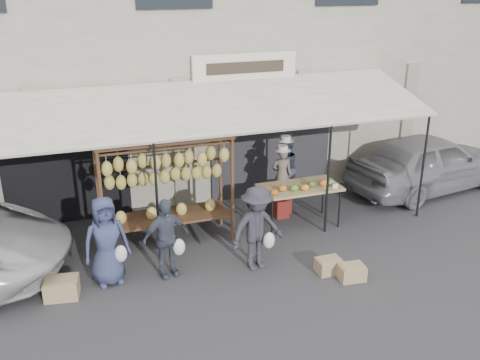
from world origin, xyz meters
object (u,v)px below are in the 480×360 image
at_px(banana_rack, 165,170).
at_px(crate_near_a, 329,266).
at_px(customer_right, 257,228).
at_px(crate_far, 62,288).
at_px(vendor_right, 285,168).
at_px(produce_table, 300,188).
at_px(customer_mid, 166,238).
at_px(crate_near_b, 352,272).
at_px(vendor_left, 282,174).
at_px(customer_left, 106,241).
at_px(sedan, 429,162).

height_order(banana_rack, crate_near_a, banana_rack).
height_order(customer_right, crate_near_a, customer_right).
bearing_deg(crate_far, vendor_right, 21.53).
height_order(produce_table, customer_mid, customer_mid).
height_order(banana_rack, crate_near_b, banana_rack).
relative_size(crate_near_b, crate_far, 0.82).
relative_size(customer_right, crate_near_b, 3.57).
relative_size(banana_rack, crate_near_b, 5.77).
relative_size(produce_table, vendor_left, 1.45).
height_order(banana_rack, customer_left, banana_rack).
relative_size(produce_table, customer_left, 1.05).
distance_m(banana_rack, produce_table, 2.91).
bearing_deg(crate_near_a, sedan, 33.39).
relative_size(banana_rack, crate_near_a, 5.87).
bearing_deg(customer_left, banana_rack, 31.62).
distance_m(banana_rack, vendor_left, 2.73).
bearing_deg(vendor_right, crate_near_b, 71.06).
relative_size(vendor_right, crate_near_a, 3.02).
height_order(banana_rack, crate_far, banana_rack).
distance_m(vendor_right, crate_near_a, 2.85).
height_order(crate_far, sedan, sedan).
bearing_deg(vendor_right, customer_mid, 11.75).
bearing_deg(vendor_left, produce_table, 127.27).
bearing_deg(crate_near_a, customer_left, 165.73).
height_order(produce_table, sedan, sedan).
bearing_deg(crate_far, customer_mid, 3.49).
relative_size(crate_near_a, crate_far, 0.80).
bearing_deg(customer_left, vendor_right, 13.69).
xyz_separation_m(produce_table, vendor_left, (-0.18, 0.56, 0.13)).
distance_m(vendor_right, customer_left, 4.43).
distance_m(vendor_left, crate_near_b, 2.97).
height_order(customer_right, crate_far, customer_right).
distance_m(customer_right, crate_near_a, 1.48).
height_order(banana_rack, customer_mid, banana_rack).
height_order(vendor_right, crate_far, vendor_right).
height_order(crate_near_a, sedan, sedan).
relative_size(crate_near_b, sedan, 0.11).
bearing_deg(produce_table, crate_near_a, -99.17).
height_order(customer_mid, crate_near_a, customer_mid).
relative_size(vendor_left, customer_right, 0.73).
height_order(vendor_left, customer_left, customer_left).
distance_m(banana_rack, crate_far, 2.85).
height_order(customer_mid, crate_near_b, customer_mid).
bearing_deg(crate_near_b, customer_left, 162.18).
bearing_deg(vendor_left, crate_near_b, 112.23).
distance_m(banana_rack, customer_left, 1.86).
bearing_deg(vendor_right, customer_right, 36.41).
xyz_separation_m(produce_table, vendor_right, (-0.03, 0.76, 0.19)).
distance_m(customer_left, crate_far, 1.05).
relative_size(banana_rack, vendor_right, 1.95).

